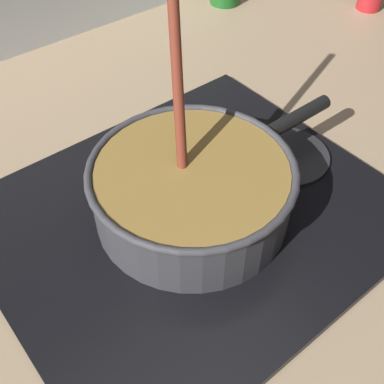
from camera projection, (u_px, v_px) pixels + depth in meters
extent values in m
cube|color=#9E8466|center=(308.00, 305.00, 0.63)|extent=(2.40, 1.60, 0.04)
cube|color=black|center=(192.00, 215.00, 0.70)|extent=(0.56, 0.48, 0.01)
torus|color=#592D0C|center=(192.00, 211.00, 0.70)|extent=(0.21, 0.21, 0.01)
cylinder|color=#262628|center=(285.00, 155.00, 0.78)|extent=(0.14, 0.14, 0.01)
cylinder|color=#38383D|center=(192.00, 192.00, 0.67)|extent=(0.27, 0.27, 0.08)
cylinder|color=olive|center=(192.00, 190.00, 0.67)|extent=(0.26, 0.26, 0.08)
torus|color=#38383D|center=(192.00, 169.00, 0.64)|extent=(0.28, 0.28, 0.01)
cylinder|color=black|center=(296.00, 118.00, 0.74)|extent=(0.13, 0.02, 0.02)
cylinder|color=beige|center=(255.00, 162.00, 0.66)|extent=(0.03, 0.03, 0.01)
cylinder|color=beige|center=(175.00, 238.00, 0.57)|extent=(0.03, 0.03, 0.01)
cylinder|color=#EDD88C|center=(191.00, 180.00, 0.64)|extent=(0.04, 0.04, 0.01)
cylinder|color=#E5CC7A|center=(218.00, 194.00, 0.62)|extent=(0.03, 0.03, 0.01)
cylinder|color=maroon|center=(177.00, 66.00, 0.58)|extent=(0.07, 0.10, 0.28)
cube|color=brown|center=(183.00, 177.00, 0.65)|extent=(0.05, 0.05, 0.01)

